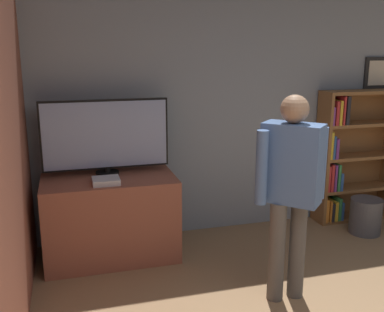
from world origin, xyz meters
name	(u,v)px	position (x,y,z in m)	size (l,w,h in m)	color
wall_back	(232,107)	(0.01, 2.98, 1.35)	(6.16, 0.09, 2.70)	gray
wall_side_brick	(3,150)	(-2.11, 1.47, 1.35)	(0.06, 4.55, 2.70)	#93513D
tv_ledge	(111,218)	(-1.37, 2.55, 0.40)	(1.23, 0.67, 0.79)	#93513D
television	(106,136)	(-1.37, 2.67, 1.17)	(1.18, 0.22, 0.72)	black
game_console	(106,181)	(-1.41, 2.38, 0.82)	(0.24, 0.21, 0.05)	silver
bookshelf	(349,159)	(1.39, 2.80, 0.73)	(0.95, 0.28, 1.51)	brown
person	(291,182)	(-0.09, 1.43, 0.98)	(0.59, 0.47, 1.65)	#56514C
waste_bin	(366,216)	(1.35, 2.37, 0.19)	(0.34, 0.34, 0.39)	#4C4C51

